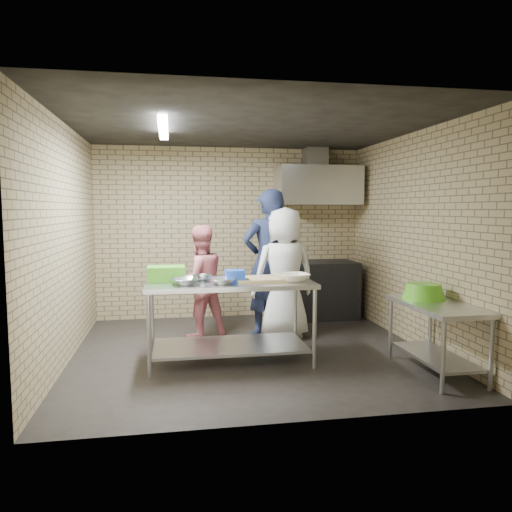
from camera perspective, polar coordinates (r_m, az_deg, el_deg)
The scene contains 26 objects.
floor at distance 5.99m, azimuth -0.63°, elevation -11.23°, with size 4.20×4.20×0.00m, color black.
ceiling at distance 5.81m, azimuth -0.65°, elevation 15.18°, with size 4.20×4.20×0.00m, color black.
back_wall at distance 7.72m, azimuth -3.04°, elevation 2.74°, with size 4.20×0.06×2.70m, color tan.
front_wall at distance 3.79m, azimuth 4.24°, elevation -0.18°, with size 4.20×0.06×2.70m, color tan.
left_wall at distance 5.79m, azimuth -21.62°, elevation 1.42°, with size 0.06×4.00×2.70m, color tan.
right_wall at distance 6.42m, azimuth 18.19°, elevation 1.90°, with size 0.06×4.00×2.70m, color tan.
prep_table at distance 5.51m, azimuth -3.15°, elevation -7.72°, with size 1.85×0.93×0.93m, color #A9ACB0.
side_counter at distance 5.48m, azimuth 20.55°, elevation -9.11°, with size 0.60×1.20×0.75m, color silver.
stove at distance 7.76m, azimuth 7.29°, elevation -3.98°, with size 1.20×0.70×0.90m, color black.
range_hood at distance 7.71m, azimuth 7.33°, elevation 8.27°, with size 1.30×0.60×0.60m, color silver.
hood_duct at distance 7.89m, azimuth 7.04°, elevation 11.49°, with size 0.35×0.30×0.30m, color #A5A8AD.
wall_shelf at distance 7.98m, azimuth 8.98°, elevation 6.86°, with size 0.80×0.20×0.04m, color #3F2B19.
fluorescent_fixture at distance 5.73m, azimuth -10.91°, elevation 14.61°, with size 0.10×1.25×0.08m, color white.
green_crate at distance 5.50m, azimuth -10.60°, elevation -2.07°, with size 0.41×0.31×0.16m, color green.
blue_tub at distance 5.32m, azimuth -2.52°, elevation -2.39°, with size 0.21×0.21×0.13m, color blue.
cutting_board at distance 5.45m, azimuth 0.51°, elevation -2.74°, with size 0.57×0.43×0.03m, color tan.
mixing_bowl_a at distance 5.19m, azimuth -8.42°, elevation -3.01°, with size 0.29×0.29×0.07m, color #B2B4B9.
mixing_bowl_b at distance 5.44m, azimuth -6.38°, elevation -2.59°, with size 0.22×0.22×0.07m, color #B3B5BA.
mixing_bowl_c at distance 5.19m, azimuth -3.99°, elevation -2.98°, with size 0.27×0.27×0.07m, color silver.
ceramic_bowl at distance 5.40m, azimuth 4.42°, elevation -2.54°, with size 0.36×0.36×0.09m, color beige.
green_basin at distance 5.59m, azimuth 19.23°, elevation -3.96°, with size 0.46×0.46×0.17m, color #59C626, non-canonical shape.
bottle_red at distance 7.90m, azimuth 7.26°, elevation 7.70°, with size 0.07×0.07×0.18m, color #B22619.
bottle_green at distance 8.03m, azimuth 10.01°, elevation 7.52°, with size 0.06×0.06×0.15m, color green.
man_navy at distance 6.57m, azimuth 1.49°, elevation -0.81°, with size 0.73×0.48×2.00m, color #141834.
woman_pink at distance 6.55m, azimuth -6.67°, elevation -3.00°, with size 0.74×0.57×1.52m, color #DA737D.
woman_white at distance 6.45m, azimuth 3.35°, elevation -2.03°, with size 0.86×0.56×1.76m, color white.
Camera 1 is at (-0.92, -5.66, 1.73)m, focal length 33.78 mm.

